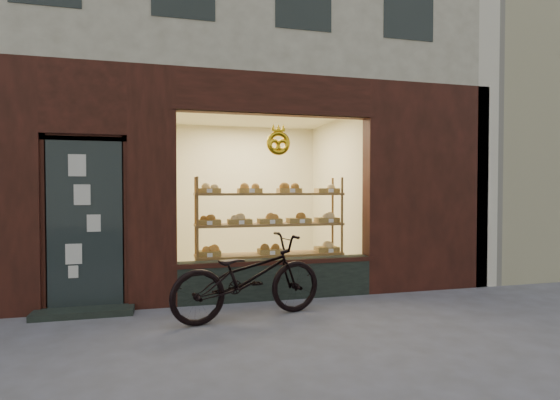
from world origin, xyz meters
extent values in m
plane|color=#4B4B4D|center=(0.00, 0.00, 0.00)|extent=(90.00, 90.00, 0.00)
cube|color=black|center=(0.45, 2.12, 0.28)|extent=(2.70, 0.25, 0.55)
cube|color=#202728|center=(-2.00, 2.06, 1.10)|extent=(0.90, 0.04, 2.15)
cube|color=black|center=(-2.00, 1.90, 0.04)|extent=(1.15, 0.35, 0.08)
torus|color=yellow|center=(0.45, 2.02, 2.15)|extent=(0.33, 0.07, 0.33)
cube|color=olive|center=(0.45, 2.55, 0.05)|extent=(2.20, 0.45, 0.04)
cube|color=olive|center=(0.45, 2.55, 0.55)|extent=(2.20, 0.45, 0.03)
cube|color=olive|center=(0.45, 2.55, 1.00)|extent=(2.20, 0.45, 0.04)
cube|color=olive|center=(0.45, 2.55, 1.45)|extent=(2.20, 0.45, 0.04)
cylinder|color=olive|center=(-0.62, 2.35, 0.85)|extent=(0.04, 0.04, 1.70)
cylinder|color=olive|center=(1.52, 2.35, 0.85)|extent=(0.04, 0.04, 1.70)
cylinder|color=olive|center=(-0.62, 2.75, 0.85)|extent=(0.04, 0.04, 1.70)
cylinder|color=olive|center=(1.52, 2.75, 0.85)|extent=(0.04, 0.04, 1.70)
cube|color=brown|center=(-0.45, 2.55, 0.60)|extent=(0.34, 0.24, 0.07)
sphere|color=olive|center=(-0.45, 2.55, 0.69)|extent=(0.11, 0.11, 0.11)
cube|color=white|center=(-0.45, 2.36, 0.60)|extent=(0.07, 0.01, 0.05)
cube|color=brown|center=(0.45, 2.55, 0.60)|extent=(0.34, 0.24, 0.07)
sphere|color=brown|center=(0.45, 2.55, 0.69)|extent=(0.11, 0.11, 0.11)
cube|color=white|center=(0.45, 2.36, 0.60)|extent=(0.07, 0.01, 0.05)
cube|color=brown|center=(1.35, 2.55, 0.60)|extent=(0.34, 0.24, 0.07)
sphere|color=tan|center=(1.35, 2.55, 0.69)|extent=(0.11, 0.11, 0.11)
cube|color=white|center=(1.35, 2.36, 0.60)|extent=(0.08, 0.01, 0.05)
cube|color=brown|center=(-0.45, 2.55, 1.05)|extent=(0.34, 0.24, 0.07)
sphere|color=brown|center=(-0.45, 2.55, 1.14)|extent=(0.11, 0.11, 0.11)
cube|color=white|center=(-0.45, 2.36, 1.05)|extent=(0.07, 0.01, 0.06)
cube|color=brown|center=(0.00, 2.55, 1.05)|extent=(0.34, 0.24, 0.07)
sphere|color=tan|center=(0.00, 2.55, 1.14)|extent=(0.11, 0.11, 0.11)
cube|color=white|center=(0.00, 2.36, 1.05)|extent=(0.07, 0.01, 0.06)
cube|color=brown|center=(0.45, 2.55, 1.05)|extent=(0.34, 0.24, 0.07)
sphere|color=olive|center=(0.45, 2.55, 1.14)|extent=(0.11, 0.11, 0.11)
cube|color=white|center=(0.45, 2.36, 1.05)|extent=(0.07, 0.01, 0.06)
cube|color=brown|center=(0.90, 2.55, 1.05)|extent=(0.34, 0.24, 0.07)
sphere|color=brown|center=(0.90, 2.55, 1.14)|extent=(0.11, 0.11, 0.11)
cube|color=white|center=(0.90, 2.36, 1.05)|extent=(0.07, 0.01, 0.06)
cube|color=brown|center=(1.35, 2.55, 1.05)|extent=(0.34, 0.24, 0.07)
sphere|color=tan|center=(1.35, 2.55, 1.14)|extent=(0.11, 0.11, 0.11)
cube|color=white|center=(1.35, 2.36, 1.05)|extent=(0.08, 0.01, 0.06)
cube|color=brown|center=(-0.45, 2.55, 1.50)|extent=(0.34, 0.24, 0.07)
sphere|color=tan|center=(-0.45, 2.55, 1.59)|extent=(0.11, 0.11, 0.11)
cube|color=white|center=(-0.45, 2.36, 1.50)|extent=(0.07, 0.01, 0.06)
cube|color=brown|center=(0.15, 2.55, 1.50)|extent=(0.34, 0.24, 0.07)
sphere|color=olive|center=(0.15, 2.55, 1.59)|extent=(0.11, 0.11, 0.11)
cube|color=white|center=(0.15, 2.36, 1.50)|extent=(0.08, 0.01, 0.06)
cube|color=brown|center=(0.75, 2.55, 1.50)|extent=(0.34, 0.24, 0.07)
sphere|color=brown|center=(0.75, 2.55, 1.59)|extent=(0.11, 0.11, 0.11)
cube|color=white|center=(0.75, 2.36, 1.50)|extent=(0.07, 0.01, 0.06)
cube|color=brown|center=(1.35, 2.55, 1.50)|extent=(0.34, 0.24, 0.07)
sphere|color=tan|center=(1.35, 2.55, 1.59)|extent=(0.11, 0.11, 0.11)
cube|color=white|center=(1.35, 2.36, 1.50)|extent=(0.08, 0.01, 0.06)
imported|color=black|center=(-0.09, 1.30, 0.49)|extent=(1.97, 1.04, 0.98)
camera|label=1|loc=(-1.00, -3.75, 1.53)|focal=28.00mm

